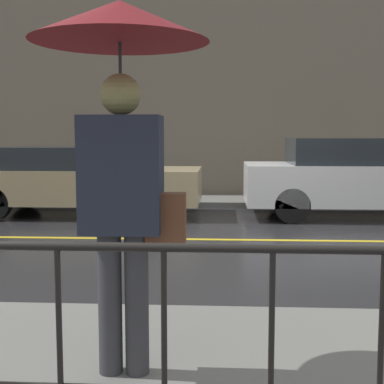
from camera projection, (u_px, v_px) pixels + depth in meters
name	position (u px, v px, depth m)	size (l,w,h in m)	color
ground_plane	(262.00, 240.00, 8.14)	(80.00, 80.00, 0.00)	#262628
sidewalk_far	(248.00, 201.00, 12.51)	(28.00, 1.65, 0.13)	slate
lane_marking	(262.00, 240.00, 8.14)	(25.20, 0.12, 0.01)	gold
building_storefront	(248.00, 93.00, 13.21)	(28.00, 0.30, 5.28)	#706656
railing_foreground	(381.00, 346.00, 2.03)	(12.00, 0.04, 1.06)	black
pedestrian	(121.00, 90.00, 3.13)	(1.05, 1.05, 2.24)	#333338
car_tan	(80.00, 179.00, 10.69)	(4.73, 1.86, 1.37)	tan
car_white	(354.00, 177.00, 10.37)	(4.29, 1.84, 1.54)	silver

